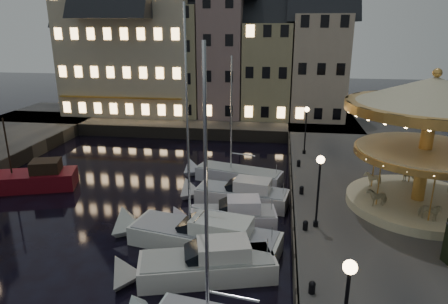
% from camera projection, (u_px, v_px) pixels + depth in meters
% --- Properties ---
extents(ground, '(160.00, 160.00, 0.00)m').
position_uv_depth(ground, '(187.00, 246.00, 22.82)').
color(ground, black).
rests_on(ground, ground).
extents(quay_east, '(16.00, 56.00, 1.30)m').
position_uv_depth(quay_east, '(414.00, 206.00, 26.39)').
color(quay_east, '#474442').
rests_on(quay_east, ground).
extents(quay_north, '(44.00, 12.00, 1.30)m').
position_uv_depth(quay_north, '(176.00, 121.00, 50.12)').
color(quay_north, '#474442').
rests_on(quay_north, ground).
extents(quaywall_e, '(0.15, 44.00, 1.30)m').
position_uv_depth(quaywall_e, '(292.00, 199.00, 27.47)').
color(quaywall_e, '#47423A').
rests_on(quaywall_e, ground).
extents(quaywall_n, '(48.00, 0.15, 1.30)m').
position_uv_depth(quaywall_n, '(179.00, 133.00, 44.19)').
color(quaywall_n, '#47423A').
rests_on(quaywall_n, ground).
extents(streetlamp_a, '(0.44, 0.44, 4.17)m').
position_uv_depth(streetlamp_a, '(346.00, 302.00, 12.14)').
color(streetlamp_a, black).
rests_on(streetlamp_a, quay_east).
extents(streetlamp_b, '(0.44, 0.44, 4.17)m').
position_uv_depth(streetlamp_b, '(319.00, 181.00, 21.58)').
color(streetlamp_b, black).
rests_on(streetlamp_b, quay_east).
extents(streetlamp_c, '(0.44, 0.44, 4.17)m').
position_uv_depth(streetlamp_c, '(306.00, 123.00, 34.31)').
color(streetlamp_c, black).
rests_on(streetlamp_c, quay_east).
extents(bollard_a, '(0.30, 0.30, 0.57)m').
position_uv_depth(bollard_a, '(312.00, 287.00, 16.73)').
color(bollard_a, black).
rests_on(bollard_a, quay_east).
extents(bollard_b, '(0.30, 0.30, 0.57)m').
position_uv_depth(bollard_b, '(305.00, 225.00, 21.92)').
color(bollard_b, black).
rests_on(bollard_b, quay_east).
extents(bollard_c, '(0.30, 0.30, 0.57)m').
position_uv_depth(bollard_c, '(302.00, 190.00, 26.63)').
color(bollard_c, black).
rests_on(bollard_c, quay_east).
extents(bollard_d, '(0.30, 0.30, 0.57)m').
position_uv_depth(bollard_d, '(299.00, 163.00, 31.82)').
color(bollard_d, black).
rests_on(bollard_d, quay_east).
extents(townhouse_na, '(5.50, 8.00, 12.80)m').
position_uv_depth(townhouse_na, '(91.00, 60.00, 51.41)').
color(townhouse_na, tan).
rests_on(townhouse_na, quay_north).
extents(townhouse_nb, '(6.16, 8.00, 13.80)m').
position_uv_depth(townhouse_nb, '(131.00, 57.00, 50.52)').
color(townhouse_nb, slate).
rests_on(townhouse_nb, quay_north).
extents(townhouse_nc, '(6.82, 8.00, 14.80)m').
position_uv_depth(townhouse_nc, '(177.00, 53.00, 49.55)').
color(townhouse_nc, '#99926F').
rests_on(townhouse_nc, quay_north).
extents(townhouse_nd, '(5.50, 8.00, 15.80)m').
position_uv_depth(townhouse_nd, '(223.00, 49.00, 48.62)').
color(townhouse_nd, gray).
rests_on(townhouse_nd, quay_north).
extents(townhouse_ne, '(6.16, 8.00, 12.80)m').
position_uv_depth(townhouse_ne, '(268.00, 63.00, 48.34)').
color(townhouse_ne, '#9A916B').
rests_on(townhouse_ne, quay_north).
extents(townhouse_nf, '(6.82, 8.00, 13.80)m').
position_uv_depth(townhouse_nf, '(319.00, 59.00, 47.37)').
color(townhouse_nf, '#B4A18D').
rests_on(townhouse_nf, quay_north).
extents(hotel_corner, '(17.60, 9.00, 16.80)m').
position_uv_depth(hotel_corner, '(131.00, 45.00, 50.06)').
color(hotel_corner, '#C1B59B').
rests_on(hotel_corner, quay_north).
extents(motorboat_b, '(7.84, 4.08, 2.15)m').
position_uv_depth(motorboat_b, '(199.00, 266.00, 19.81)').
color(motorboat_b, silver).
rests_on(motorboat_b, ground).
extents(motorboat_c, '(9.69, 4.28, 12.83)m').
position_uv_depth(motorboat_c, '(198.00, 235.00, 22.64)').
color(motorboat_c, silver).
rests_on(motorboat_c, ground).
extents(motorboat_d, '(6.40, 2.89, 2.15)m').
position_uv_depth(motorboat_d, '(226.00, 218.00, 24.82)').
color(motorboat_d, silver).
rests_on(motorboat_d, ground).
extents(motorboat_e, '(7.53, 3.20, 2.15)m').
position_uv_depth(motorboat_e, '(236.00, 195.00, 28.14)').
color(motorboat_e, silver).
rests_on(motorboat_e, ground).
extents(motorboat_f, '(7.93, 3.88, 10.54)m').
position_uv_depth(motorboat_f, '(232.00, 175.00, 32.25)').
color(motorboat_f, silver).
rests_on(motorboat_f, ground).
extents(red_fishing_boat, '(7.53, 4.52, 5.84)m').
position_uv_depth(red_fishing_boat, '(29.00, 180.00, 30.70)').
color(red_fishing_boat, '#5F0A14').
rests_on(red_fishing_boat, ground).
extents(carousel, '(9.71, 9.71, 8.50)m').
position_uv_depth(carousel, '(430.00, 119.00, 23.13)').
color(carousel, '#C4BA93').
rests_on(carousel, quay_east).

